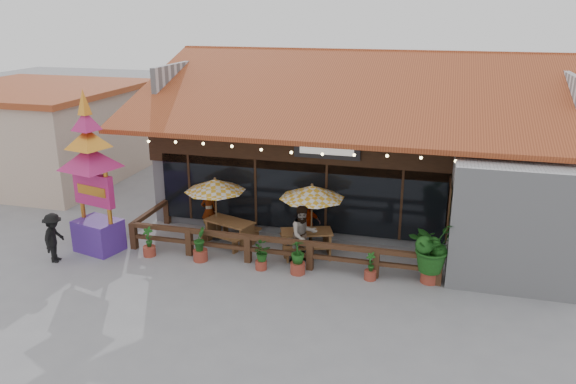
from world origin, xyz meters
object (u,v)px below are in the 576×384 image
(umbrella_right, at_px, (312,192))
(pedestrian, at_px, (54,238))
(thai_sign_tower, at_px, (90,162))
(tropical_plant, at_px, (432,247))
(picnic_table_right, at_px, (307,238))
(umbrella_left, at_px, (215,185))
(picnic_table_left, at_px, (230,228))

(umbrella_right, xyz_separation_m, pedestrian, (-7.56, -3.03, -1.19))
(thai_sign_tower, height_order, tropical_plant, thai_sign_tower)
(picnic_table_right, bearing_deg, umbrella_right, 79.51)
(thai_sign_tower, height_order, pedestrian, thai_sign_tower)
(thai_sign_tower, distance_m, pedestrian, 2.61)
(pedestrian, bearing_deg, umbrella_left, -66.24)
(pedestrian, bearing_deg, thai_sign_tower, -48.86)
(umbrella_right, relative_size, picnic_table_left, 1.39)
(tropical_plant, xyz_separation_m, pedestrian, (-11.43, -1.63, -0.31))
(umbrella_left, bearing_deg, picnic_table_left, -21.11)
(umbrella_left, distance_m, tropical_plant, 7.40)
(picnic_table_right, relative_size, tropical_plant, 1.05)
(umbrella_left, xyz_separation_m, picnic_table_left, (0.56, -0.22, -1.40))
(umbrella_right, bearing_deg, picnic_table_right, -100.49)
(thai_sign_tower, bearing_deg, umbrella_left, 29.69)
(pedestrian, bearing_deg, picnic_table_right, -82.61)
(umbrella_right, xyz_separation_m, picnic_table_right, (-0.07, -0.38, -1.46))
(tropical_plant, height_order, pedestrian, tropical_plant)
(picnic_table_left, bearing_deg, tropical_plant, -10.18)
(umbrella_left, distance_m, umbrella_right, 3.35)
(picnic_table_left, height_order, tropical_plant, tropical_plant)
(umbrella_left, distance_m, thai_sign_tower, 4.03)
(picnic_table_right, bearing_deg, thai_sign_tower, -167.03)
(umbrella_right, height_order, tropical_plant, umbrella_right)
(picnic_table_left, distance_m, tropical_plant, 6.79)
(pedestrian, bearing_deg, picnic_table_left, -71.49)
(umbrella_right, xyz_separation_m, picnic_table_left, (-2.79, -0.21, -1.45))
(picnic_table_left, bearing_deg, picnic_table_right, -3.66)
(pedestrian, bearing_deg, umbrella_right, -80.23)
(picnic_table_right, distance_m, thai_sign_tower, 7.27)
(tropical_plant, bearing_deg, umbrella_right, 160.03)
(picnic_table_right, xyz_separation_m, tropical_plant, (3.94, -1.02, 0.58))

